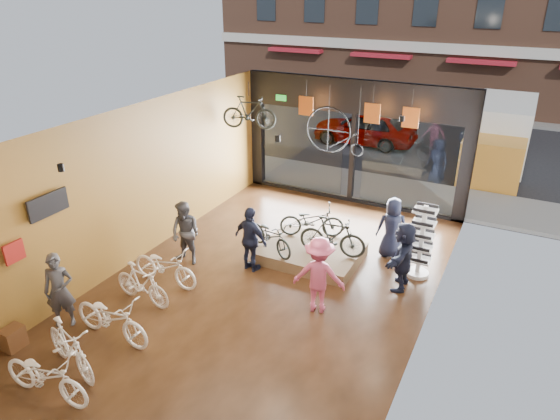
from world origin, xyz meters
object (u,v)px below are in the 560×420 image
Objects in this scene: floor_bike_4 at (165,266)px; display_bike_left at (271,236)px; customer_3 at (319,275)px; customer_2 at (251,240)px; sunglasses_rack at (421,241)px; customer_4 at (392,228)px; street_car at (365,127)px; customer_5 at (403,256)px; box_truck at (498,139)px; display_platform at (311,253)px; penny_farthing at (337,133)px; customer_0 at (59,290)px; hung_bike at (249,113)px; floor_bike_3 at (142,284)px; floor_bike_0 at (46,375)px; display_bike_mid at (332,236)px; floor_bike_2 at (111,318)px; customer_1 at (185,233)px; floor_bike_1 at (70,348)px; display_bike_right at (312,221)px.

display_bike_left reaches higher than floor_bike_4.
display_bike_left is 0.93× the size of customer_3.
customer_2 is 3.96m from sunglasses_rack.
street_car is at bearing -90.57° from customer_4.
customer_5 is at bearing -64.12° from floor_bike_4.
box_truck is 9.65m from display_platform.
penny_farthing is at bearing -20.65° from floor_bike_4.
customer_3 reaches higher than customer_0.
box_truck reaches higher than customer_5.
street_car reaches higher than floor_bike_4.
street_car is 14.71m from customer_0.
customer_2 is 4.35m from hung_bike.
floor_bike_3 is 0.91× the size of penny_farthing.
floor_bike_0 is at bearing -109.67° from box_truck.
display_bike_left is at bearing 103.64° from display_bike_mid.
customer_5 is (4.51, 4.31, 0.33)m from floor_bike_2.
customer_3 is at bearing -102.40° from box_truck.
customer_4 is 3.25m from penny_farthing.
customer_1 is at bearing -3.70° from street_car.
customer_2 is at bearing -113.80° from box_truck.
floor_bike_0 is at bearing -172.49° from floor_bike_2.
floor_bike_0 is at bearing -0.48° from street_car.
street_car is 11.06m from customer_5.
sunglasses_rack reaches higher than display_platform.
customer_4 is at bearing -31.15° from floor_bike_0.
customer_5 is (4.51, 5.31, 0.32)m from floor_bike_1.
hung_bike reaches higher than floor_bike_0.
customer_1 is (-2.38, -2.17, 0.07)m from display_bike_right.
floor_bike_3 is at bearing 16.52° from floor_bike_2.
customer_4 is 0.99× the size of hung_bike.
display_bike_left is (1.65, 2.79, 0.26)m from floor_bike_3.
display_bike_left reaches higher than floor_bike_3.
box_truck is 7.44m from penny_farthing.
floor_bike_3 is at bearing -176.98° from floor_bike_4.
hung_bike reaches higher than display_bike_left.
customer_4 is at bearing -129.72° from customer_2.
sunglasses_rack reaches higher than customer_0.
street_car is at bearing -13.03° from display_bike_right.
customer_1 is (-0.13, 0.99, 0.35)m from floor_bike_4.
street_car is 12.53m from floor_bike_4.
street_car is 2.46× the size of floor_bike_0.
floor_bike_0 is at bearing -166.13° from floor_bike_3.
floor_bike_1 is 4.04m from customer_1.
sunglasses_rack reaches higher than display_bike_right.
floor_bike_1 is 0.91× the size of sunglasses_rack.
customer_0 is 0.96× the size of penny_farthing.
floor_bike_0 is 2.07m from customer_0.
floor_bike_2 is 1.11× the size of display_bike_right.
floor_bike_1 reaches higher than floor_bike_2.
floor_bike_3 is 6.33m from sunglasses_rack.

